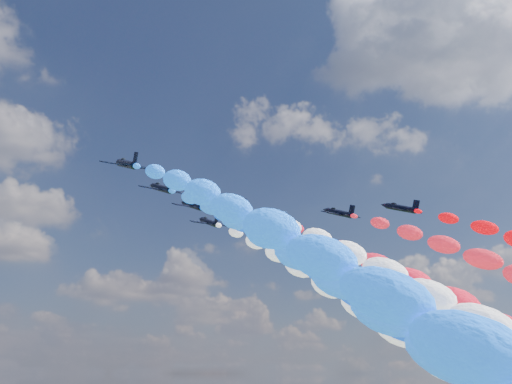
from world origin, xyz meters
TOP-DOWN VIEW (x-y plane):
  - jet_0 at (-31.77, -5.33)m, footprint 9.35×12.59m
  - trail_0 at (-31.77, -62.80)m, footprint 7.13×112.30m
  - jet_1 at (-20.65, 5.31)m, footprint 9.46×12.67m
  - trail_1 at (-20.65, -52.16)m, footprint 7.13×112.30m
  - jet_2 at (-9.79, 13.92)m, footprint 9.12×12.42m
  - trail_2 at (-9.79, -43.55)m, footprint 7.13×112.30m
  - jet_3 at (-1.51, 10.33)m, footprint 9.50×12.70m
  - trail_3 at (-1.51, -47.14)m, footprint 7.13×112.30m
  - jet_4 at (0.37, 26.03)m, footprint 9.84×12.94m
  - trail_4 at (0.37, -31.43)m, footprint 7.13×112.30m
  - jet_5 at (9.11, 15.58)m, footprint 9.60×12.77m
  - trail_5 at (9.11, -41.88)m, footprint 7.13×112.30m
  - jet_6 at (21.17, 2.83)m, footprint 9.13×12.43m
  - jet_7 at (29.89, -7.54)m, footprint 9.63×12.79m

SIDE VIEW (x-z plane):
  - trail_0 at x=-31.77m, z-range 41.32..103.83m
  - trail_1 at x=-20.65m, z-range 41.32..103.83m
  - trail_2 at x=-9.79m, z-range 41.32..103.83m
  - trail_3 at x=-1.51m, z-range 41.32..103.83m
  - trail_4 at x=0.37m, z-range 41.32..103.83m
  - trail_5 at x=9.11m, z-range 41.32..103.83m
  - jet_0 at x=-31.77m, z-range 98.69..105.32m
  - jet_1 at x=-20.65m, z-range 98.69..105.32m
  - jet_2 at x=-9.79m, z-range 98.69..105.32m
  - jet_3 at x=-1.51m, z-range 98.69..105.32m
  - jet_4 at x=0.37m, z-range 98.69..105.32m
  - jet_5 at x=9.11m, z-range 98.69..105.32m
  - jet_6 at x=21.17m, z-range 98.69..105.32m
  - jet_7 at x=29.89m, z-range 98.69..105.32m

